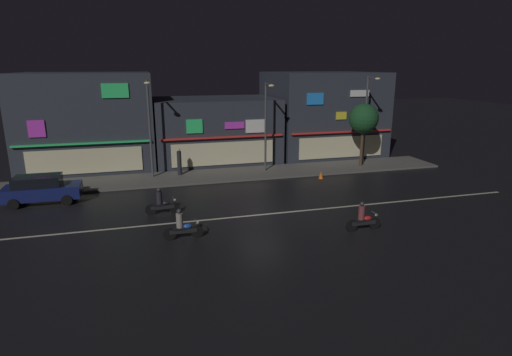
{
  "coord_description": "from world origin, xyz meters",
  "views": [
    {
      "loc": [
        -6.09,
        -20.89,
        7.99
      ],
      "look_at": [
        0.12,
        1.6,
        1.69
      ],
      "focal_mm": 29.25,
      "sensor_mm": 36.0,
      "label": 1
    }
  ],
  "objects_px": {
    "streetlamp_east": "(367,113)",
    "motorcycle_following": "(363,218)",
    "streetlamp_west": "(149,121)",
    "streetlamp_mid": "(267,119)",
    "pedestrian_on_sidewalk": "(179,162)",
    "parked_car_near_kerb": "(41,189)",
    "motorcycle_opposite_lane": "(182,226)",
    "traffic_cone": "(321,175)",
    "motorcycle_lead": "(161,203)"
  },
  "relations": [
    {
      "from": "streetlamp_east",
      "to": "motorcycle_following",
      "type": "xyz_separation_m",
      "value": [
        -7.13,
        -12.48,
        -3.68
      ]
    },
    {
      "from": "streetlamp_west",
      "to": "streetlamp_mid",
      "type": "height_order",
      "value": "streetlamp_west"
    },
    {
      "from": "pedestrian_on_sidewalk",
      "to": "parked_car_near_kerb",
      "type": "bearing_deg",
      "value": -78.79
    },
    {
      "from": "streetlamp_west",
      "to": "pedestrian_on_sidewalk",
      "type": "relative_size",
      "value": 3.48
    },
    {
      "from": "streetlamp_east",
      "to": "motorcycle_following",
      "type": "relative_size",
      "value": 3.72
    },
    {
      "from": "parked_car_near_kerb",
      "to": "motorcycle_opposite_lane",
      "type": "bearing_deg",
      "value": -45.64
    },
    {
      "from": "streetlamp_mid",
      "to": "streetlamp_east",
      "type": "distance_m",
      "value": 8.39
    },
    {
      "from": "pedestrian_on_sidewalk",
      "to": "motorcycle_following",
      "type": "height_order",
      "value": "pedestrian_on_sidewalk"
    },
    {
      "from": "streetlamp_west",
      "to": "parked_car_near_kerb",
      "type": "distance_m",
      "value": 8.3
    },
    {
      "from": "pedestrian_on_sidewalk",
      "to": "motorcycle_opposite_lane",
      "type": "xyz_separation_m",
      "value": [
        -1.0,
        -11.74,
        -0.44
      ]
    },
    {
      "from": "parked_car_near_kerb",
      "to": "traffic_cone",
      "type": "bearing_deg",
      "value": 2.09
    },
    {
      "from": "streetlamp_mid",
      "to": "motorcycle_opposite_lane",
      "type": "distance_m",
      "value": 13.92
    },
    {
      "from": "motorcycle_following",
      "to": "motorcycle_lead",
      "type": "bearing_deg",
      "value": -20.2
    },
    {
      "from": "streetlamp_west",
      "to": "motorcycle_opposite_lane",
      "type": "height_order",
      "value": "streetlamp_west"
    },
    {
      "from": "motorcycle_following",
      "to": "traffic_cone",
      "type": "relative_size",
      "value": 3.45
    },
    {
      "from": "motorcycle_lead",
      "to": "traffic_cone",
      "type": "height_order",
      "value": "motorcycle_lead"
    },
    {
      "from": "motorcycle_following",
      "to": "streetlamp_east",
      "type": "bearing_deg",
      "value": -111.74
    },
    {
      "from": "streetlamp_east",
      "to": "motorcycle_following",
      "type": "bearing_deg",
      "value": -119.74
    },
    {
      "from": "motorcycle_opposite_lane",
      "to": "traffic_cone",
      "type": "relative_size",
      "value": 3.45
    },
    {
      "from": "motorcycle_lead",
      "to": "motorcycle_opposite_lane",
      "type": "bearing_deg",
      "value": -79.06
    },
    {
      "from": "streetlamp_east",
      "to": "streetlamp_mid",
      "type": "bearing_deg",
      "value": 179.85
    },
    {
      "from": "streetlamp_west",
      "to": "streetlamp_mid",
      "type": "xyz_separation_m",
      "value": [
        8.5,
        -0.3,
        -0.14
      ]
    },
    {
      "from": "traffic_cone",
      "to": "motorcycle_opposite_lane",
      "type": "bearing_deg",
      "value": -142.35
    },
    {
      "from": "traffic_cone",
      "to": "parked_car_near_kerb",
      "type": "bearing_deg",
      "value": -177.91
    },
    {
      "from": "motorcycle_following",
      "to": "motorcycle_opposite_lane",
      "type": "distance_m",
      "value": 8.9
    },
    {
      "from": "streetlamp_mid",
      "to": "streetlamp_east",
      "type": "bearing_deg",
      "value": -0.15
    },
    {
      "from": "streetlamp_west",
      "to": "streetlamp_mid",
      "type": "bearing_deg",
      "value": -1.99
    },
    {
      "from": "streetlamp_mid",
      "to": "parked_car_near_kerb",
      "type": "xyz_separation_m",
      "value": [
        -15.1,
        -3.45,
        -3.23
      ]
    },
    {
      "from": "streetlamp_mid",
      "to": "motorcycle_lead",
      "type": "height_order",
      "value": "streetlamp_mid"
    },
    {
      "from": "motorcycle_opposite_lane",
      "to": "motorcycle_following",
      "type": "bearing_deg",
      "value": 179.23
    },
    {
      "from": "streetlamp_mid",
      "to": "traffic_cone",
      "type": "height_order",
      "value": "streetlamp_mid"
    },
    {
      "from": "motorcycle_following",
      "to": "motorcycle_opposite_lane",
      "type": "height_order",
      "value": "same"
    },
    {
      "from": "parked_car_near_kerb",
      "to": "motorcycle_lead",
      "type": "xyz_separation_m",
      "value": [
        6.8,
        -3.92,
        -0.24
      ]
    },
    {
      "from": "motorcycle_following",
      "to": "traffic_cone",
      "type": "height_order",
      "value": "motorcycle_following"
    },
    {
      "from": "traffic_cone",
      "to": "streetlamp_mid",
      "type": "bearing_deg",
      "value": 140.29
    },
    {
      "from": "streetlamp_mid",
      "to": "motorcycle_following",
      "type": "xyz_separation_m",
      "value": [
        1.26,
        -12.5,
        -3.46
      ]
    },
    {
      "from": "motorcycle_lead",
      "to": "streetlamp_east",
      "type": "bearing_deg",
      "value": 23.54
    },
    {
      "from": "streetlamp_mid",
      "to": "streetlamp_east",
      "type": "height_order",
      "value": "streetlamp_east"
    },
    {
      "from": "streetlamp_west",
      "to": "motorcycle_opposite_lane",
      "type": "relative_size",
      "value": 3.64
    },
    {
      "from": "streetlamp_east",
      "to": "traffic_cone",
      "type": "xyz_separation_m",
      "value": [
        -5.04,
        -2.76,
        -4.04
      ]
    },
    {
      "from": "pedestrian_on_sidewalk",
      "to": "motorcycle_lead",
      "type": "relative_size",
      "value": 1.05
    },
    {
      "from": "streetlamp_mid",
      "to": "motorcycle_lead",
      "type": "xyz_separation_m",
      "value": [
        -8.29,
        -7.37,
        -3.46
      ]
    },
    {
      "from": "streetlamp_east",
      "to": "pedestrian_on_sidewalk",
      "type": "xyz_separation_m",
      "value": [
        -14.93,
        0.58,
        -3.23
      ]
    },
    {
      "from": "streetlamp_mid",
      "to": "motorcycle_lead",
      "type": "distance_m",
      "value": 11.63
    },
    {
      "from": "pedestrian_on_sidewalk",
      "to": "parked_car_near_kerb",
      "type": "relative_size",
      "value": 0.46
    },
    {
      "from": "streetlamp_east",
      "to": "motorcycle_lead",
      "type": "relative_size",
      "value": 3.72
    },
    {
      "from": "motorcycle_following",
      "to": "traffic_cone",
      "type": "distance_m",
      "value": 9.95
    },
    {
      "from": "motorcycle_lead",
      "to": "parked_car_near_kerb",
      "type": "bearing_deg",
      "value": 149.79
    },
    {
      "from": "parked_car_near_kerb",
      "to": "motorcycle_opposite_lane",
      "type": "distance_m",
      "value": 10.81
    },
    {
      "from": "pedestrian_on_sidewalk",
      "to": "parked_car_near_kerb",
      "type": "xyz_separation_m",
      "value": [
        -8.55,
        -4.01,
        -0.21
      ]
    }
  ]
}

